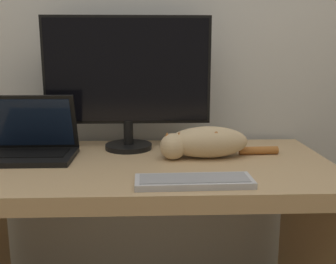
% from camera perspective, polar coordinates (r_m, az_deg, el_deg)
% --- Properties ---
extents(wall_back, '(6.40, 0.06, 2.60)m').
position_cam_1_polar(wall_back, '(1.84, -3.55, 15.71)').
color(wall_back, silver).
rests_on(wall_back, ground_plane).
extents(desk, '(1.41, 0.71, 0.76)m').
position_cam_1_polar(desk, '(1.53, -3.57, -10.30)').
color(desk, tan).
rests_on(desk, ground_plane).
extents(monitor, '(0.69, 0.20, 0.55)m').
position_cam_1_polar(monitor, '(1.63, -5.93, 7.79)').
color(monitor, black).
rests_on(monitor, desk).
extents(laptop, '(0.33, 0.24, 0.24)m').
position_cam_1_polar(laptop, '(1.61, -19.23, -1.87)').
color(laptop, black).
rests_on(laptop, desk).
extents(external_keyboard, '(0.37, 0.13, 0.02)m').
position_cam_1_polar(external_keyboard, '(1.23, 3.79, -7.12)').
color(external_keyboard, '#BCBCC1').
rests_on(external_keyboard, desk).
extents(cat, '(0.48, 0.16, 0.12)m').
position_cam_1_polar(cat, '(1.53, 5.29, -1.45)').
color(cat, '#D1B284').
rests_on(cat, desk).
extents(small_toy, '(0.06, 0.06, 0.06)m').
position_cam_1_polar(small_toy, '(1.70, 8.55, -1.30)').
color(small_toy, '#2D6BB7').
rests_on(small_toy, desk).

